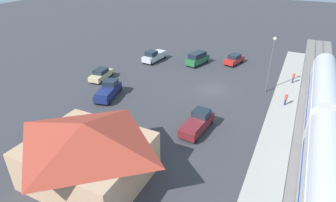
# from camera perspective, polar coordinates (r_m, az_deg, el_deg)

# --- Properties ---
(ground_plane) EXTENTS (200.00, 200.00, 0.00)m
(ground_plane) POSITION_cam_1_polar(r_m,az_deg,el_deg) (41.37, 8.89, 2.33)
(ground_plane) COLOR #38383D
(railway_track) EXTENTS (4.80, 70.00, 0.30)m
(railway_track) POSITION_cam_1_polar(r_m,az_deg,el_deg) (40.17, 28.21, -1.57)
(railway_track) COLOR slate
(railway_track) RESTS_ON ground
(platform) EXTENTS (3.20, 46.00, 0.30)m
(platform) POSITION_cam_1_polar(r_m,az_deg,el_deg) (39.99, 22.63, -0.33)
(platform) COLOR #A8A399
(platform) RESTS_ON ground
(station_building) EXTENTS (10.47, 8.88, 5.64)m
(station_building) POSITION_cam_1_polar(r_m,az_deg,el_deg) (24.85, -16.17, -9.68)
(station_building) COLOR tan
(station_building) RESTS_ON ground
(pedestrian_on_platform) EXTENTS (0.36, 0.36, 1.71)m
(pedestrian_on_platform) POSITION_cam_1_polar(r_m,az_deg,el_deg) (38.68, 22.96, 0.54)
(pedestrian_on_platform) COLOR #23284C
(pedestrian_on_platform) RESTS_ON platform
(pedestrian_waiting_far) EXTENTS (0.36, 0.36, 1.71)m
(pedestrian_waiting_far) POSITION_cam_1_polar(r_m,az_deg,el_deg) (45.94, 24.25, 4.52)
(pedestrian_waiting_far) COLOR #333338
(pedestrian_waiting_far) RESTS_ON platform
(sedan_tan) EXTENTS (2.31, 4.67, 1.74)m
(sedan_tan) POSITION_cam_1_polar(r_m,az_deg,el_deg) (45.12, -13.52, 5.32)
(sedan_tan) COLOR #C6B284
(sedan_tan) RESTS_ON ground
(pickup_silver) EXTENTS (2.58, 5.59, 2.14)m
(pickup_silver) POSITION_cam_1_polar(r_m,az_deg,el_deg) (51.85, -2.82, 9.21)
(pickup_silver) COLOR silver
(pickup_silver) RESTS_ON ground
(suv_green) EXTENTS (3.06, 5.22, 2.22)m
(suv_green) POSITION_cam_1_polar(r_m,az_deg,el_deg) (50.44, 6.03, 8.69)
(suv_green) COLOR #236638
(suv_green) RESTS_ON ground
(pickup_navy) EXTENTS (3.20, 5.71, 2.14)m
(pickup_navy) POSITION_cam_1_polar(r_m,az_deg,el_deg) (39.11, -12.09, 2.14)
(pickup_navy) COLOR navy
(pickup_navy) RESTS_ON ground
(pickup_maroon) EXTENTS (2.40, 5.54, 2.14)m
(pickup_maroon) POSITION_cam_1_polar(r_m,az_deg,el_deg) (31.19, 6.03, -4.43)
(pickup_maroon) COLOR maroon
(pickup_maroon) RESTS_ON ground
(sedan_red) EXTENTS (2.84, 4.80, 1.74)m
(sedan_red) POSITION_cam_1_polar(r_m,az_deg,el_deg) (51.90, 13.38, 8.33)
(sedan_red) COLOR red
(sedan_red) RESTS_ON ground
(light_pole_near_platform) EXTENTS (0.44, 0.44, 7.98)m
(light_pole_near_platform) POSITION_cam_1_polar(r_m,az_deg,el_deg) (40.73, 20.34, 8.10)
(light_pole_near_platform) COLOR #515156
(light_pole_near_platform) RESTS_ON ground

